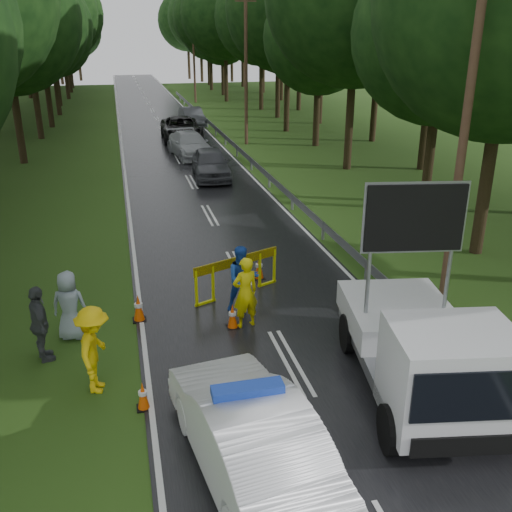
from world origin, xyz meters
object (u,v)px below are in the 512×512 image
object	(u,v)px
officer	(245,293)
queue_car_second	(190,145)
queue_car_third	(181,129)
queue_car_first	(211,164)
queue_car_fourth	(192,117)
work_truck	(424,351)
barrier	(237,266)
civilian	(243,279)
police_sedan	(248,433)

from	to	relation	value
officer	queue_car_second	xyz separation A→B (m)	(1.45, 22.62, -0.24)
officer	queue_car_third	bearing A→B (deg)	-107.48
queue_car_first	queue_car_second	bearing A→B (deg)	97.34
officer	queue_car_fourth	bearing A→B (deg)	-109.54
work_truck	queue_car_second	xyz separation A→B (m)	(-1.47, 26.67, -0.44)
barrier	civilian	world-z (taller)	civilian
work_truck	queue_car_first	distance (m)	20.70
officer	queue_car_third	distance (m)	28.66
police_sedan	civilian	xyz separation A→B (m)	(1.27, 6.29, 0.12)
queue_car_first	queue_car_second	size ratio (longest dim) A/B	0.91
work_truck	officer	distance (m)	4.99
queue_car_fourth	queue_car_third	bearing A→B (deg)	-107.28
barrier	queue_car_first	size ratio (longest dim) A/B	0.58
work_truck	queue_car_third	bearing A→B (deg)	102.14
police_sedan	queue_car_first	distance (m)	22.10
work_truck	officer	size ratio (longest dim) A/B	2.93
police_sedan	queue_car_first	size ratio (longest dim) A/B	1.10
queue_car_second	queue_car_first	bearing A→B (deg)	-94.24
work_truck	barrier	size ratio (longest dim) A/B	2.13
police_sedan	civilian	bearing A→B (deg)	-109.37
civilian	queue_car_second	bearing A→B (deg)	84.57
police_sedan	barrier	distance (m)	7.41
work_truck	officer	bearing A→B (deg)	135.58
barrier	officer	distance (m)	2.01
queue_car_second	queue_car_fourth	world-z (taller)	queue_car_second
barrier	officer	xyz separation A→B (m)	(-0.19, -2.00, 0.07)
officer	civilian	xyz separation A→B (m)	(0.15, 1.00, -0.04)
police_sedan	queue_car_second	size ratio (longest dim) A/B	1.00
queue_car_second	queue_car_fourth	bearing A→B (deg)	74.27
queue_car_fourth	queue_car_first	bearing A→B (deg)	-97.71
queue_car_first	queue_car_third	distance (m)	12.00
officer	queue_car_second	world-z (taller)	officer
officer	queue_car_first	size ratio (longest dim) A/B	0.42
civilian	queue_car_first	bearing A→B (deg)	81.97
queue_car_first	queue_car_fourth	bearing A→B (deg)	89.54
queue_car_fourth	officer	bearing A→B (deg)	-98.52
queue_car_first	queue_car_fourth	world-z (taller)	queue_car_first
work_truck	queue_car_first	xyz separation A→B (m)	(-1.12, 20.67, -0.38)
work_truck	civilian	distance (m)	5.76
queue_car_third	work_truck	bearing A→B (deg)	-86.24
work_truck	officer	xyz separation A→B (m)	(-2.91, 4.05, -0.20)
officer	work_truck	bearing A→B (deg)	111.46
queue_car_third	queue_car_fourth	world-z (taller)	queue_car_third
civilian	queue_car_third	xyz separation A→B (m)	(1.46, 27.62, -0.12)
police_sedan	queue_car_fourth	bearing A→B (deg)	-104.08
police_sedan	queue_car_fourth	xyz separation A→B (m)	(4.37, 40.48, -0.08)
barrier	officer	bearing A→B (deg)	-118.55
police_sedan	work_truck	bearing A→B (deg)	-170.91
queue_car_first	civilian	bearing A→B (deg)	-92.04
work_truck	barrier	distance (m)	6.64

